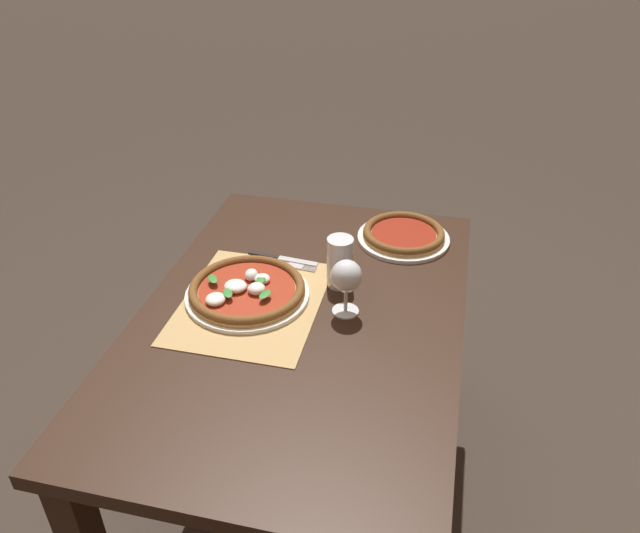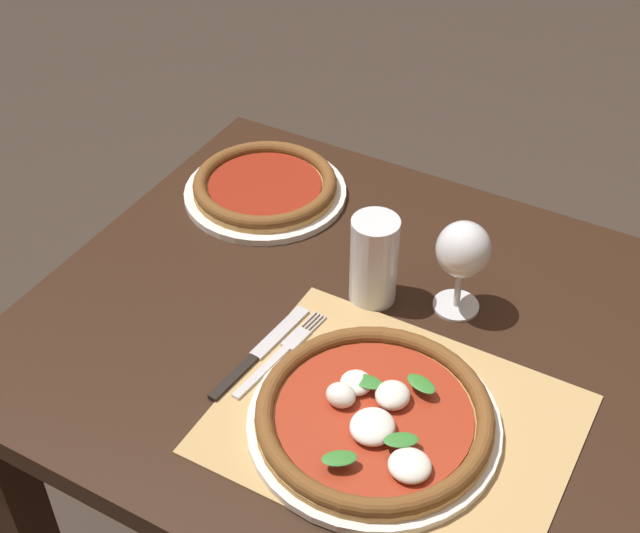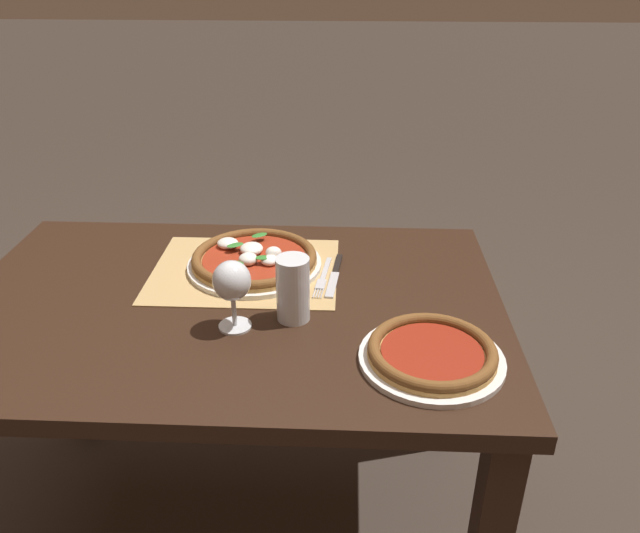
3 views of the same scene
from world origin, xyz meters
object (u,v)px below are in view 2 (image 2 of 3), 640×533
object	(u,v)px
pizza_near	(374,417)
knife	(260,351)
pint_glass	(374,262)
wine_glass	(463,253)
fork	(281,353)
pizza_far	(265,187)

from	to	relation	value
pizza_near	knife	distance (m)	0.21
pint_glass	knife	distance (m)	0.22
pizza_near	pint_glass	world-z (taller)	pint_glass
wine_glass	pint_glass	bearing A→B (deg)	-161.45
fork	knife	world-z (taller)	knife
pizza_far	pint_glass	bearing A→B (deg)	-27.13
pizza_far	knife	distance (m)	0.39
pizza_far	fork	size ratio (longest dim) A/B	1.42
pizza_far	fork	world-z (taller)	pizza_far
wine_glass	knife	size ratio (longest dim) A/B	0.72
pint_glass	pizza_near	bearing A→B (deg)	-62.95
pint_glass	knife	size ratio (longest dim) A/B	0.67
fork	pint_glass	bearing A→B (deg)	72.07
wine_glass	knife	xyz separation A→B (m)	(-0.21, -0.23, -0.10)
pizza_near	knife	xyz separation A→B (m)	(-0.20, 0.04, -0.02)
pint_glass	knife	bearing A→B (deg)	-114.26
pint_glass	fork	world-z (taller)	pint_glass
fork	pizza_near	bearing A→B (deg)	-17.00
pizza_far	wine_glass	bearing A→B (deg)	-14.43
pizza_far	wine_glass	xyz separation A→B (m)	(0.40, -0.10, 0.09)
pizza_far	pizza_near	bearing A→B (deg)	-43.15
pizza_near	wine_glass	distance (m)	0.28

